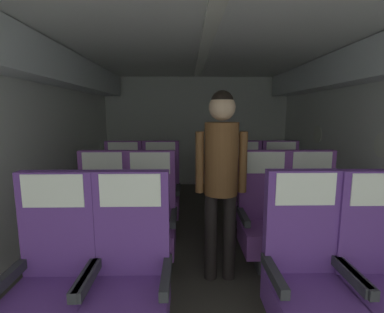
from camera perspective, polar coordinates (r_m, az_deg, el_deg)
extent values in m
cube|color=#3D3833|center=(3.10, 2.79, -19.01)|extent=(3.83, 6.03, 0.02)
cube|color=silver|center=(3.20, -31.51, 1.08)|extent=(0.08, 5.63, 2.16)
cube|color=silver|center=(2.83, 3.15, 23.56)|extent=(3.71, 5.63, 0.06)
cube|color=silver|center=(5.58, 0.90, 5.19)|extent=(3.71, 0.06, 2.16)
cube|color=silver|center=(3.12, -29.51, 16.97)|extent=(0.32, 5.40, 0.36)
cube|color=silver|center=(3.32, 33.43, 16.11)|extent=(0.32, 5.40, 0.36)
cube|color=white|center=(2.82, 3.15, 22.78)|extent=(0.12, 5.07, 0.02)
cylinder|color=white|center=(3.38, 34.44, 1.93)|extent=(0.01, 0.26, 0.26)
cylinder|color=white|center=(4.60, 24.27, 4.14)|extent=(0.01, 0.26, 0.26)
cube|color=#5B3384|center=(2.00, -27.10, -26.02)|extent=(0.45, 0.46, 0.22)
cube|color=#5B3384|center=(1.95, -25.58, -12.27)|extent=(0.45, 0.08, 0.66)
cube|color=#28282D|center=(1.82, -20.92, -22.00)|extent=(0.05, 0.39, 0.06)
cube|color=#28282D|center=(2.00, -33.52, -19.97)|extent=(0.05, 0.39, 0.06)
cube|color=silver|center=(1.85, -26.63, -6.33)|extent=(0.36, 0.01, 0.20)
cube|color=#5B3384|center=(1.87, -12.74, -27.93)|extent=(0.45, 0.46, 0.22)
cube|color=#5B3384|center=(1.82, -12.01, -13.13)|extent=(0.45, 0.08, 0.66)
cube|color=#28282D|center=(1.73, -5.29, -23.10)|extent=(0.05, 0.39, 0.06)
cube|color=#28282D|center=(1.81, -20.26, -22.04)|extent=(0.05, 0.39, 0.06)
cube|color=silver|center=(1.70, -12.54, -6.79)|extent=(0.36, 0.01, 0.20)
cube|color=#5B3384|center=(2.12, 32.99, -11.14)|extent=(0.45, 0.08, 0.66)
cube|color=#28282D|center=(1.96, 30.00, -20.22)|extent=(0.05, 0.39, 0.06)
cube|color=silver|center=(2.03, 34.24, -5.63)|extent=(0.36, 0.01, 0.20)
cube|color=#5B3384|center=(1.98, 22.82, -26.14)|extent=(0.45, 0.46, 0.22)
cube|color=#5B3384|center=(1.93, 21.33, -12.23)|extent=(0.45, 0.08, 0.66)
cube|color=#28282D|center=(1.97, 29.37, -20.06)|extent=(0.05, 0.39, 0.06)
cube|color=#28282D|center=(1.80, 16.40, -22.04)|extent=(0.05, 0.39, 0.06)
cube|color=silver|center=(1.82, 22.26, -6.22)|extent=(0.36, 0.01, 0.20)
cube|color=#38383D|center=(2.84, -17.88, -19.55)|extent=(0.16, 0.17, 0.22)
cube|color=#753D8E|center=(2.75, -18.10, -15.54)|extent=(0.45, 0.46, 0.22)
cube|color=#753D8E|center=(2.77, -17.41, -5.62)|extent=(0.45, 0.08, 0.66)
cube|color=#28282D|center=(2.62, -13.65, -11.87)|extent=(0.05, 0.39, 0.06)
cube|color=#28282D|center=(2.74, -22.75, -11.35)|extent=(0.05, 0.39, 0.06)
cube|color=silver|center=(2.68, -17.90, -1.29)|extent=(0.36, 0.01, 0.20)
cube|color=#38383D|center=(2.74, -8.53, -20.33)|extent=(0.16, 0.17, 0.22)
cube|color=#753D8E|center=(2.64, -8.64, -16.20)|extent=(0.45, 0.46, 0.22)
cube|color=#753D8E|center=(2.67, -8.34, -5.87)|extent=(0.45, 0.08, 0.66)
cube|color=#28282D|center=(2.54, -3.77, -12.25)|extent=(0.05, 0.39, 0.06)
cube|color=#28282D|center=(2.60, -13.62, -12.01)|extent=(0.05, 0.39, 0.06)
cube|color=silver|center=(2.58, -8.57, -1.37)|extent=(0.36, 0.01, 0.20)
cube|color=#38383D|center=(2.96, 23.49, -18.61)|extent=(0.16, 0.17, 0.22)
cube|color=#753D8E|center=(2.87, 23.77, -14.74)|extent=(0.45, 0.46, 0.22)
cube|color=#753D8E|center=(2.90, 22.75, -5.29)|extent=(0.45, 0.08, 0.66)
cube|color=#28282D|center=(2.90, 27.99, -10.61)|extent=(0.05, 0.39, 0.06)
cube|color=#28282D|center=(2.72, 19.78, -11.35)|extent=(0.05, 0.39, 0.06)
cube|color=silver|center=(2.81, 23.39, -1.14)|extent=(0.36, 0.01, 0.20)
cube|color=#38383D|center=(2.82, 14.77, -19.65)|extent=(0.16, 0.17, 0.22)
cube|color=#753D8E|center=(2.72, 14.96, -15.61)|extent=(0.45, 0.46, 0.22)
cube|color=#753D8E|center=(2.75, 14.25, -5.61)|extent=(0.45, 0.08, 0.66)
cube|color=#28282D|center=(2.71, 19.65, -11.38)|extent=(0.05, 0.39, 0.06)
cube|color=#28282D|center=(2.59, 10.41, -11.94)|extent=(0.05, 0.39, 0.06)
cube|color=silver|center=(2.66, 14.68, -1.24)|extent=(0.36, 0.01, 0.20)
cube|color=#38383D|center=(3.62, -13.92, -13.01)|extent=(0.16, 0.17, 0.22)
cube|color=#753D8E|center=(3.54, -14.05, -9.73)|extent=(0.45, 0.46, 0.22)
cube|color=#753D8E|center=(3.61, -13.65, -2.14)|extent=(0.45, 0.08, 0.66)
cube|color=#28282D|center=(3.44, -10.61, -6.70)|extent=(0.05, 0.39, 0.06)
cube|color=#28282D|center=(3.54, -17.63, -6.54)|extent=(0.05, 0.39, 0.06)
cube|color=silver|center=(3.53, -13.94, 1.24)|extent=(0.36, 0.01, 0.20)
cube|color=#38383D|center=(3.55, -6.42, -13.19)|extent=(0.16, 0.17, 0.22)
cube|color=#753D8E|center=(3.48, -6.49, -9.86)|extent=(0.45, 0.46, 0.22)
cube|color=#753D8E|center=(3.55, -6.33, -2.13)|extent=(0.45, 0.08, 0.66)
cube|color=#28282D|center=(3.41, -2.87, -6.72)|extent=(0.05, 0.39, 0.06)
cube|color=#28282D|center=(3.45, -10.18, -6.66)|extent=(0.05, 0.39, 0.06)
cube|color=silver|center=(3.47, -6.46, 1.31)|extent=(0.36, 0.01, 0.20)
cube|color=#38383D|center=(3.73, 17.81, -12.51)|extent=(0.16, 0.17, 0.22)
cube|color=#753D8E|center=(3.65, 17.97, -9.32)|extent=(0.45, 0.46, 0.22)
cube|color=#753D8E|center=(3.72, 17.35, -1.97)|extent=(0.45, 0.08, 0.66)
cube|color=#28282D|center=(3.67, 21.35, -6.17)|extent=(0.05, 0.39, 0.06)
cube|color=#28282D|center=(3.53, 14.76, -6.44)|extent=(0.05, 0.39, 0.06)
cube|color=silver|center=(3.64, 17.74, 1.31)|extent=(0.36, 0.01, 0.20)
cube|color=#38383D|center=(3.61, 10.58, -12.90)|extent=(0.16, 0.17, 0.22)
cube|color=#753D8E|center=(3.54, 10.68, -9.62)|extent=(0.45, 0.46, 0.22)
cube|color=#753D8E|center=(3.61, 10.28, -2.03)|extent=(0.45, 0.08, 0.66)
cube|color=#28282D|center=(3.53, 14.26, -6.41)|extent=(0.05, 0.39, 0.06)
cube|color=#28282D|center=(3.44, 7.21, -6.60)|extent=(0.05, 0.39, 0.06)
cube|color=silver|center=(3.53, 10.52, 1.35)|extent=(0.36, 0.01, 0.20)
cylinder|color=black|center=(2.52, 3.87, -16.01)|extent=(0.11, 0.11, 0.77)
cylinder|color=black|center=(2.53, 7.62, -15.88)|extent=(0.11, 0.11, 0.77)
cylinder|color=brown|center=(2.32, 6.02, -0.45)|extent=(0.28, 0.28, 0.60)
cylinder|color=brown|center=(2.31, 1.57, -1.20)|extent=(0.07, 0.07, 0.51)
cylinder|color=brown|center=(2.35, 10.35, -1.15)|extent=(0.07, 0.07, 0.51)
sphere|color=tan|center=(2.29, 6.19, 9.95)|extent=(0.22, 0.22, 0.22)
sphere|color=black|center=(2.29, 6.21, 11.04)|extent=(0.18, 0.18, 0.18)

